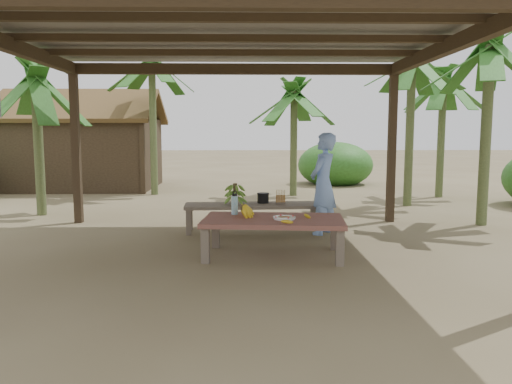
{
  "coord_description": "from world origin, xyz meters",
  "views": [
    {
      "loc": [
        0.19,
        -6.57,
        1.6
      ],
      "look_at": [
        0.33,
        0.13,
        0.8
      ],
      "focal_mm": 35.0,
      "sensor_mm": 36.0,
      "label": 1
    }
  ],
  "objects_px": {
    "ripe_banana_bunch": "(242,210)",
    "work_table": "(273,223)",
    "plate": "(284,218)",
    "water_flask": "(235,204)",
    "bench": "(253,207)",
    "cooking_pot": "(263,198)",
    "woman": "(323,184)"
  },
  "relations": [
    {
      "from": "water_flask",
      "to": "bench",
      "type": "bearing_deg",
      "value": 78.61
    },
    {
      "from": "ripe_banana_bunch",
      "to": "water_flask",
      "type": "distance_m",
      "value": 0.23
    },
    {
      "from": "plate",
      "to": "water_flask",
      "type": "distance_m",
      "value": 0.77
    },
    {
      "from": "bench",
      "to": "water_flask",
      "type": "height_order",
      "value": "water_flask"
    },
    {
      "from": "bench",
      "to": "woman",
      "type": "distance_m",
      "value": 1.2
    },
    {
      "from": "plate",
      "to": "water_flask",
      "type": "xyz_separation_m",
      "value": [
        -0.64,
        0.4,
        0.12
      ]
    },
    {
      "from": "work_table",
      "to": "cooking_pot",
      "type": "bearing_deg",
      "value": 97.81
    },
    {
      "from": "ripe_banana_bunch",
      "to": "woman",
      "type": "relative_size",
      "value": 0.18
    },
    {
      "from": "work_table",
      "to": "plate",
      "type": "height_order",
      "value": "plate"
    },
    {
      "from": "bench",
      "to": "ripe_banana_bunch",
      "type": "distance_m",
      "value": 1.56
    },
    {
      "from": "ripe_banana_bunch",
      "to": "cooking_pot",
      "type": "bearing_deg",
      "value": 78.49
    },
    {
      "from": "work_table",
      "to": "ripe_banana_bunch",
      "type": "xyz_separation_m",
      "value": [
        -0.41,
        0.11,
        0.15
      ]
    },
    {
      "from": "bench",
      "to": "ripe_banana_bunch",
      "type": "bearing_deg",
      "value": -99.3
    },
    {
      "from": "plate",
      "to": "woman",
      "type": "bearing_deg",
      "value": 64.32
    },
    {
      "from": "work_table",
      "to": "woman",
      "type": "bearing_deg",
      "value": 64.32
    },
    {
      "from": "cooking_pot",
      "to": "woman",
      "type": "xyz_separation_m",
      "value": [
        0.93,
        -0.34,
        0.27
      ]
    },
    {
      "from": "plate",
      "to": "bench",
      "type": "bearing_deg",
      "value": 102.13
    },
    {
      "from": "woman",
      "to": "work_table",
      "type": "bearing_deg",
      "value": 0.49
    },
    {
      "from": "ripe_banana_bunch",
      "to": "woman",
      "type": "bearing_deg",
      "value": 45.98
    },
    {
      "from": "work_table",
      "to": "water_flask",
      "type": "bearing_deg",
      "value": 153.58
    },
    {
      "from": "plate",
      "to": "cooking_pot",
      "type": "height_order",
      "value": "cooking_pot"
    },
    {
      "from": "work_table",
      "to": "cooking_pot",
      "type": "relative_size",
      "value": 10.08
    },
    {
      "from": "plate",
      "to": "water_flask",
      "type": "bearing_deg",
      "value": 147.99
    },
    {
      "from": "water_flask",
      "to": "cooking_pot",
      "type": "bearing_deg",
      "value": 73.19
    },
    {
      "from": "ripe_banana_bunch",
      "to": "work_table",
      "type": "bearing_deg",
      "value": -15.31
    },
    {
      "from": "bench",
      "to": "woman",
      "type": "relative_size",
      "value": 1.39
    },
    {
      "from": "ripe_banana_bunch",
      "to": "bench",
      "type": "bearing_deg",
      "value": 83.75
    },
    {
      "from": "water_flask",
      "to": "woman",
      "type": "height_order",
      "value": "woman"
    },
    {
      "from": "cooking_pot",
      "to": "woman",
      "type": "distance_m",
      "value": 1.03
    },
    {
      "from": "work_table",
      "to": "bench",
      "type": "height_order",
      "value": "work_table"
    },
    {
      "from": "bench",
      "to": "woman",
      "type": "bearing_deg",
      "value": -14.78
    },
    {
      "from": "work_table",
      "to": "plate",
      "type": "xyz_separation_m",
      "value": [
        0.13,
        -0.09,
        0.08
      ]
    }
  ]
}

